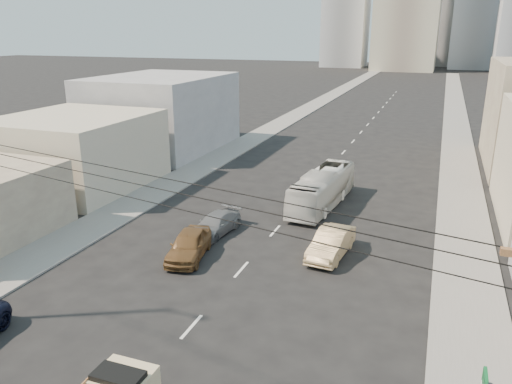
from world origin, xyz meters
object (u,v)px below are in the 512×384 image
Objects in this scene: city_bus at (322,189)px; sedan_tan at (331,243)px; sedan_brown at (189,245)px; sedan_grey at (216,224)px.

city_bus reaches higher than sedan_tan.
sedan_grey is (-0.08, 3.87, -0.14)m from sedan_brown.
sedan_tan is (7.72, 3.11, -0.00)m from sedan_brown.
sedan_grey is at bearing 80.08° from sedan_brown.
sedan_brown is 8.32m from sedan_tan.
sedan_brown is at bearing -81.49° from sedan_grey.
sedan_brown reaches higher than sedan_grey.
city_bus is 8.85m from sedan_tan.
sedan_grey is (-5.29, -7.71, -0.71)m from city_bus.
sedan_tan is at bearing 10.90° from sedan_brown.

